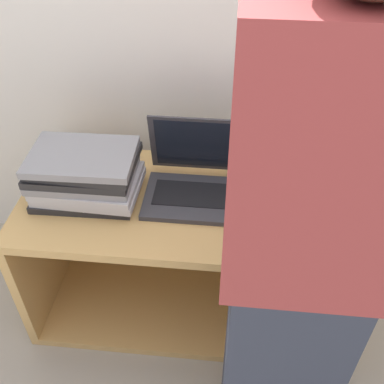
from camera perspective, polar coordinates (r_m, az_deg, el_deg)
ground_plane at (r=2.00m, az=-0.66°, el=-20.41°), size 12.00×12.00×0.00m
wall_back at (r=1.77m, az=1.78°, el=22.64°), size 8.00×0.05×2.40m
cart at (r=1.97m, az=0.47°, el=-6.46°), size 1.33×0.62×0.61m
laptop_open at (r=1.71m, az=0.49°, el=1.51°), size 0.38×0.32×0.28m
laptop_stack_left at (r=1.72m, az=-13.39°, el=2.23°), size 0.40×0.28×0.19m
laptop_stack_right at (r=1.66m, az=14.65°, el=0.51°), size 0.40×0.28×0.19m
person at (r=1.15m, az=13.90°, el=-9.13°), size 0.40×0.54×1.75m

